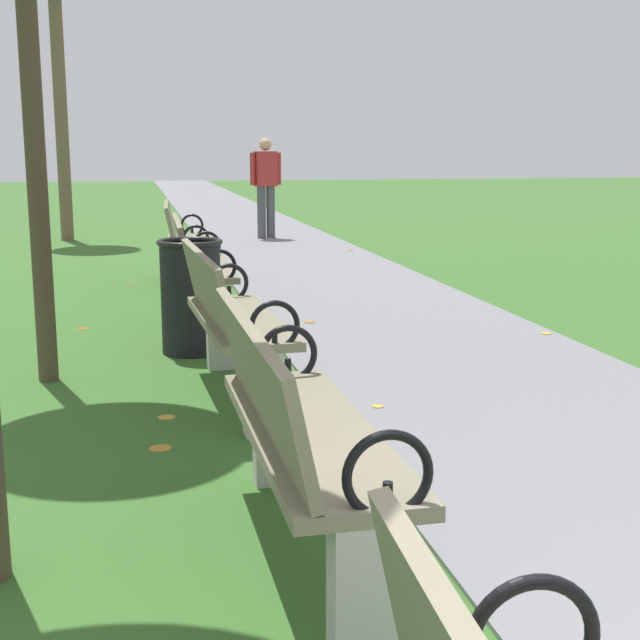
{
  "coord_description": "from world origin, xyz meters",
  "views": [
    {
      "loc": [
        -1.06,
        -0.7,
        1.5
      ],
      "look_at": [
        -0.05,
        4.04,
        0.55
      ],
      "focal_mm": 49.71,
      "sensor_mm": 36.0,
      "label": 1
    }
  ],
  "objects_px": {
    "park_bench_4": "(199,267)",
    "trash_bin": "(191,296)",
    "pedestrian_walking": "(266,183)",
    "park_bench_3": "(230,320)",
    "park_bench_5": "(184,241)",
    "park_bench_2": "(296,431)"
  },
  "relations": [
    {
      "from": "park_bench_3",
      "to": "pedestrian_walking",
      "type": "relative_size",
      "value": 1.0
    },
    {
      "from": "park_bench_5",
      "to": "pedestrian_walking",
      "type": "height_order",
      "value": "pedestrian_walking"
    },
    {
      "from": "park_bench_3",
      "to": "park_bench_2",
      "type": "bearing_deg",
      "value": -90.0
    },
    {
      "from": "park_bench_3",
      "to": "park_bench_5",
      "type": "height_order",
      "value": "same"
    },
    {
      "from": "park_bench_5",
      "to": "pedestrian_walking",
      "type": "relative_size",
      "value": 1.0
    },
    {
      "from": "park_bench_3",
      "to": "park_bench_4",
      "type": "xyz_separation_m",
      "value": [
        -0.0,
        2.39,
        0.0
      ]
    },
    {
      "from": "park_bench_2",
      "to": "park_bench_3",
      "type": "height_order",
      "value": "same"
    },
    {
      "from": "park_bench_3",
      "to": "pedestrian_walking",
      "type": "height_order",
      "value": "pedestrian_walking"
    },
    {
      "from": "park_bench_2",
      "to": "pedestrian_walking",
      "type": "relative_size",
      "value": 0.99
    },
    {
      "from": "park_bench_5",
      "to": "park_bench_4",
      "type": "bearing_deg",
      "value": -90.0
    },
    {
      "from": "pedestrian_walking",
      "to": "park_bench_3",
      "type": "bearing_deg",
      "value": -99.9
    },
    {
      "from": "park_bench_5",
      "to": "trash_bin",
      "type": "relative_size",
      "value": 1.93
    },
    {
      "from": "park_bench_4",
      "to": "pedestrian_walking",
      "type": "relative_size",
      "value": 0.99
    },
    {
      "from": "trash_bin",
      "to": "pedestrian_walking",
      "type": "bearing_deg",
      "value": 77.54
    },
    {
      "from": "park_bench_4",
      "to": "park_bench_3",
      "type": "bearing_deg",
      "value": -90.0
    },
    {
      "from": "park_bench_3",
      "to": "trash_bin",
      "type": "relative_size",
      "value": 1.93
    },
    {
      "from": "park_bench_4",
      "to": "park_bench_5",
      "type": "xyz_separation_m",
      "value": [
        0.0,
        2.22,
        0.0
      ]
    },
    {
      "from": "park_bench_4",
      "to": "trash_bin",
      "type": "distance_m",
      "value": 1.12
    },
    {
      "from": "park_bench_4",
      "to": "trash_bin",
      "type": "height_order",
      "value": "park_bench_4"
    },
    {
      "from": "park_bench_2",
      "to": "trash_bin",
      "type": "bearing_deg",
      "value": 92.45
    },
    {
      "from": "park_bench_3",
      "to": "park_bench_4",
      "type": "height_order",
      "value": "same"
    },
    {
      "from": "park_bench_4",
      "to": "pedestrian_walking",
      "type": "xyz_separation_m",
      "value": [
        1.62,
        6.9,
        0.44
      ]
    }
  ]
}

